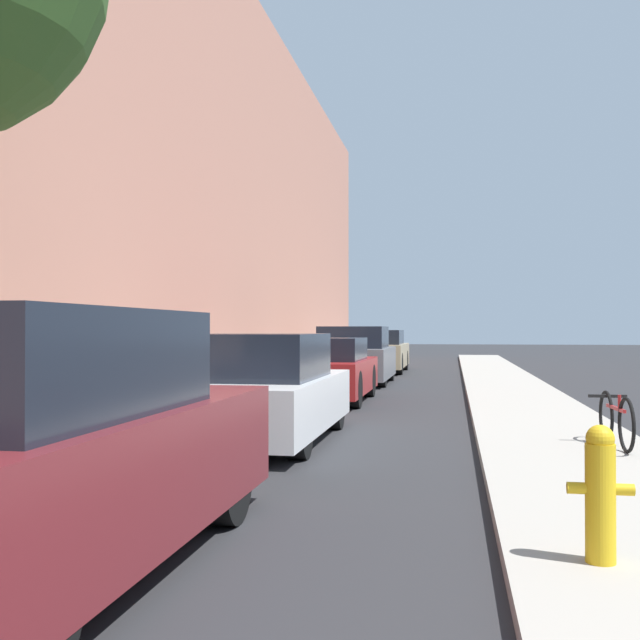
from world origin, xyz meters
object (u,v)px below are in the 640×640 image
(parked_car_maroon, at_px, (17,452))
(bicycle, at_px, (616,419))
(parked_car_white, at_px, (257,391))
(parked_car_champagne, at_px, (378,352))
(parked_car_red, at_px, (323,370))
(fire_hydrant, at_px, (600,492))
(parked_car_grey, at_px, (355,357))

(parked_car_maroon, height_order, bicycle, parked_car_maroon)
(parked_car_white, bearing_deg, parked_car_champagne, 89.93)
(parked_car_white, xyz_separation_m, parked_car_red, (-0.06, 5.50, -0.03))
(fire_hydrant, bearing_deg, parked_car_champagne, 98.91)
(parked_car_maroon, relative_size, bicycle, 3.01)
(parked_car_grey, relative_size, bicycle, 2.70)
(parked_car_maroon, height_order, parked_car_white, parked_car_maroon)
(parked_car_red, bearing_deg, fire_hydrant, -72.06)
(fire_hydrant, bearing_deg, parked_car_red, 107.94)
(parked_car_maroon, bearing_deg, parked_car_champagne, 89.99)
(fire_hydrant, relative_size, bicycle, 0.53)
(parked_car_grey, xyz_separation_m, parked_car_champagne, (0.11, 5.56, -0.02))
(parked_car_white, distance_m, parked_car_grey, 10.64)
(parked_car_red, distance_m, fire_hydrant, 11.08)
(parked_car_champagne, bearing_deg, bicycle, -75.49)
(parked_car_maroon, height_order, parked_car_champagne, parked_car_maroon)
(parked_car_white, bearing_deg, parked_car_red, 90.65)
(parked_car_grey, bearing_deg, fire_hydrant, -77.64)
(bicycle, bearing_deg, parked_car_champagne, 101.71)
(parked_car_maroon, bearing_deg, parked_car_red, 90.41)
(parked_car_maroon, xyz_separation_m, bicycle, (4.33, 5.07, -0.31))
(parked_car_grey, bearing_deg, bicycle, -68.32)
(fire_hydrant, distance_m, bicycle, 4.64)
(parked_car_maroon, xyz_separation_m, parked_car_champagne, (0.00, 21.78, -0.05))
(parked_car_champagne, relative_size, fire_hydrant, 5.84)
(parked_car_maroon, distance_m, parked_car_grey, 16.21)
(parked_car_white, bearing_deg, fire_hydrant, -56.39)
(parked_car_champagne, distance_m, bicycle, 17.26)
(parked_car_red, height_order, fire_hydrant, parked_car_red)
(fire_hydrant, bearing_deg, bicycle, 77.65)
(fire_hydrant, bearing_deg, parked_car_maroon, -170.99)
(parked_car_grey, xyz_separation_m, bicycle, (4.43, -11.15, -0.28))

